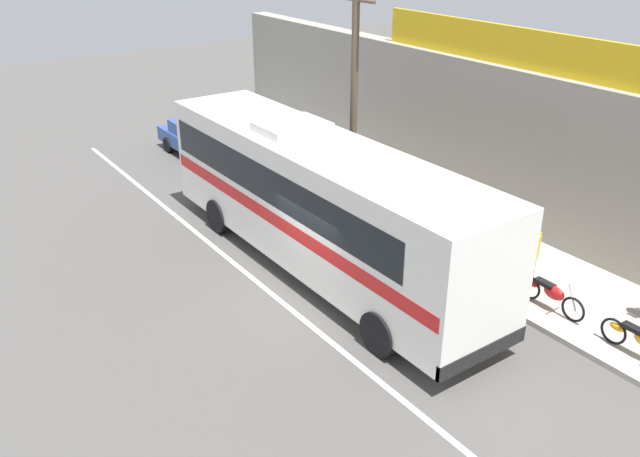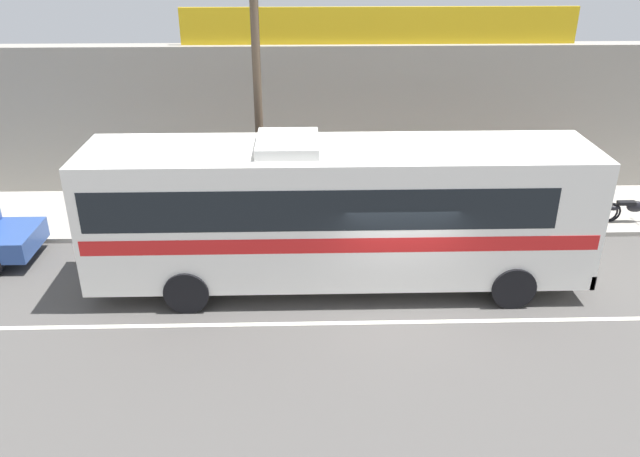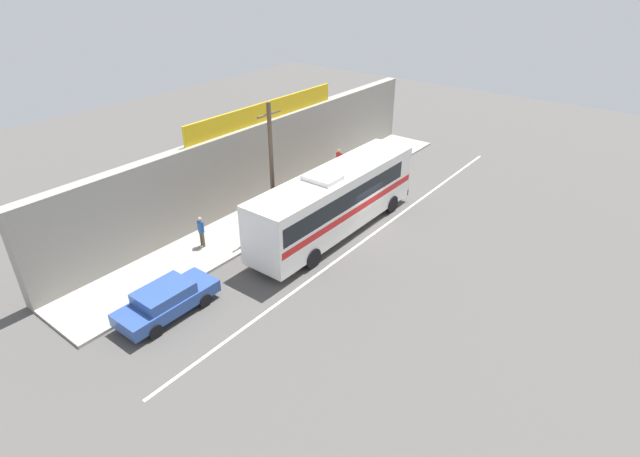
{
  "view_description": "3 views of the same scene",
  "coord_description": "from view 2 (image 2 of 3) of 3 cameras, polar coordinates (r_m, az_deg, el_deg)",
  "views": [
    {
      "loc": [
        11.66,
        -8.1,
        8.7
      ],
      "look_at": [
        -0.59,
        0.55,
        1.56
      ],
      "focal_mm": 36.97,
      "sensor_mm": 36.0,
      "label": 1
    },
    {
      "loc": [
        -2.15,
        -12.8,
        8.12
      ],
      "look_at": [
        -1.75,
        1.84,
        1.12
      ],
      "focal_mm": 35.66,
      "sensor_mm": 36.0,
      "label": 2
    },
    {
      "loc": [
        -20.75,
        -12.95,
        13.46
      ],
      "look_at": [
        -3.26,
        0.58,
        1.2
      ],
      "focal_mm": 27.73,
      "sensor_mm": 36.0,
      "label": 3
    }
  ],
  "objects": [
    {
      "name": "motorcycle_green",
      "position": [
        20.32,
        22.7,
        1.65
      ],
      "size": [
        1.96,
        0.56,
        0.94
      ],
      "color": "black",
      "rests_on": "sidewalk_slab"
    },
    {
      "name": "motorcycle_orange",
      "position": [
        20.9,
        26.22,
        1.62
      ],
      "size": [
        1.93,
        0.56,
        0.94
      ],
      "color": "black",
      "rests_on": "sidewalk_slab"
    },
    {
      "name": "pedestrian_by_curb",
      "position": [
        21.27,
        19.9,
        4.74
      ],
      "size": [
        0.3,
        0.48,
        1.66
      ],
      "color": "black",
      "rests_on": "sidewalk_slab"
    },
    {
      "name": "storefront_facade",
      "position": [
        21.06,
        4.43,
        9.72
      ],
      "size": [
        30.0,
        0.7,
        4.8
      ],
      "primitive_type": "cube",
      "color": "gray",
      "rests_on": "ground_plane"
    },
    {
      "name": "ground_plane",
      "position": [
        15.31,
        6.8,
        -6.68
      ],
      "size": [
        70.0,
        70.0,
        0.0
      ],
      "primitive_type": "plane",
      "color": "#4F4C49"
    },
    {
      "name": "storefront_billboard",
      "position": [
        20.48,
        5.38,
        17.68
      ],
      "size": [
        12.19,
        0.12,
        1.1
      ],
      "primitive_type": "cube",
      "color": "gold",
      "rests_on": "storefront_facade"
    },
    {
      "name": "sidewalk_slab",
      "position": [
        19.84,
        4.8,
        1.52
      ],
      "size": [
        30.0,
        3.6,
        0.14
      ],
      "primitive_type": "cube",
      "color": "#A8A399",
      "rests_on": "ground_plane"
    },
    {
      "name": "pedestrian_far_right",
      "position": [
        20.13,
        -15.34,
        4.29
      ],
      "size": [
        0.3,
        0.48,
        1.7
      ],
      "color": "brown",
      "rests_on": "sidewalk_slab"
    },
    {
      "name": "motorcycle_black",
      "position": [
        19.51,
        16.37,
        1.68
      ],
      "size": [
        1.86,
        0.56,
        0.94
      ],
      "color": "black",
      "rests_on": "sidewalk_slab"
    },
    {
      "name": "utility_pole",
      "position": [
        17.1,
        -5.57,
        10.82
      ],
      "size": [
        1.6,
        0.22,
        7.07
      ],
      "color": "brown",
      "rests_on": "sidewalk_slab"
    },
    {
      "name": "pedestrian_far_left",
      "position": [
        19.51,
        13.17,
        3.76
      ],
      "size": [
        0.3,
        0.48,
        1.65
      ],
      "color": "brown",
      "rests_on": "sidewalk_slab"
    },
    {
      "name": "road_center_stripe",
      "position": [
        14.65,
        7.22,
        -8.33
      ],
      "size": [
        30.0,
        0.14,
        0.01
      ],
      "primitive_type": "cube",
      "color": "silver",
      "rests_on": "ground_plane"
    },
    {
      "name": "intercity_bus",
      "position": [
        15.09,
        1.37,
        1.89
      ],
      "size": [
        11.83,
        2.66,
        3.78
      ],
      "color": "white",
      "rests_on": "ground_plane"
    }
  ]
}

